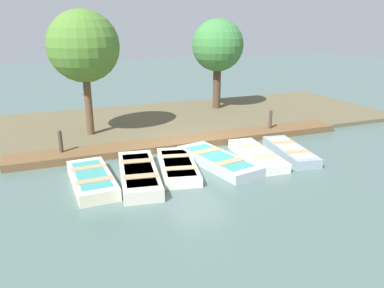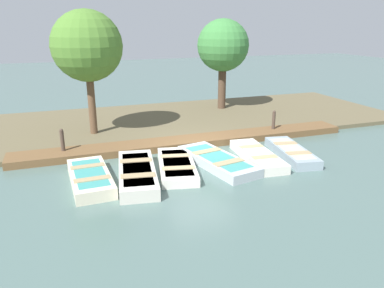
% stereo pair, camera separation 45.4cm
% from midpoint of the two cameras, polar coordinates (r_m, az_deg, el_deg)
% --- Properties ---
extents(ground_plane, '(80.00, 80.00, 0.00)m').
position_cam_midpoint_polar(ground_plane, '(14.56, 0.30, -1.44)').
color(ground_plane, '#4C6660').
extents(shore_bank, '(8.00, 24.00, 0.19)m').
position_cam_midpoint_polar(shore_bank, '(19.07, -5.33, 3.47)').
color(shore_bank, brown).
rests_on(shore_bank, ground_plane).
extents(dock_walkway, '(1.22, 14.06, 0.28)m').
position_cam_midpoint_polar(dock_walkway, '(15.55, -1.30, 0.36)').
color(dock_walkway, brown).
rests_on(dock_walkway, ground_plane).
extents(rowboat_0, '(3.02, 1.28, 0.40)m').
position_cam_midpoint_polar(rowboat_0, '(12.18, -16.08, -5.18)').
color(rowboat_0, beige).
rests_on(rowboat_0, ground_plane).
extents(rowboat_1, '(3.67, 1.68, 0.42)m').
position_cam_midpoint_polar(rowboat_1, '(12.23, -9.17, -4.53)').
color(rowboat_1, beige).
rests_on(rowboat_1, ground_plane).
extents(rowboat_2, '(3.33, 1.83, 0.33)m').
position_cam_midpoint_polar(rowboat_2, '(12.89, -3.21, -3.35)').
color(rowboat_2, silver).
rests_on(rowboat_2, ground_plane).
extents(rowboat_3, '(3.71, 1.94, 0.35)m').
position_cam_midpoint_polar(rowboat_3, '(13.36, 2.94, -2.51)').
color(rowboat_3, '#B2BCC1').
rests_on(rowboat_3, ground_plane).
extents(rowboat_4, '(3.31, 1.31, 0.35)m').
position_cam_midpoint_polar(rowboat_4, '(14.06, 8.94, -1.64)').
color(rowboat_4, silver).
rests_on(rowboat_4, ground_plane).
extents(rowboat_5, '(3.20, 1.48, 0.36)m').
position_cam_midpoint_polar(rowboat_5, '(14.73, 13.85, -1.03)').
color(rowboat_5, '#8C9EA8').
rests_on(rowboat_5, ground_plane).
extents(mooring_post_near, '(0.14, 0.14, 1.13)m').
position_cam_midpoint_polar(mooring_post_near, '(14.68, -20.19, -0.08)').
color(mooring_post_near, '#47382D').
rests_on(mooring_post_near, ground_plane).
extents(mooring_post_far, '(0.14, 0.14, 1.13)m').
position_cam_midpoint_polar(mooring_post_far, '(17.29, 11.11, 3.33)').
color(mooring_post_far, '#47382D').
rests_on(mooring_post_far, ground_plane).
extents(park_tree_far_left, '(2.94, 2.94, 5.41)m').
position_cam_midpoint_polar(park_tree_far_left, '(16.48, -16.99, 13.98)').
color(park_tree_far_left, brown).
rests_on(park_tree_far_left, ground_plane).
extents(park_tree_left, '(2.82, 2.82, 5.10)m').
position_cam_midpoint_polar(park_tree_left, '(21.19, 3.30, 14.66)').
color(park_tree_left, '#4C3828').
rests_on(park_tree_left, ground_plane).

